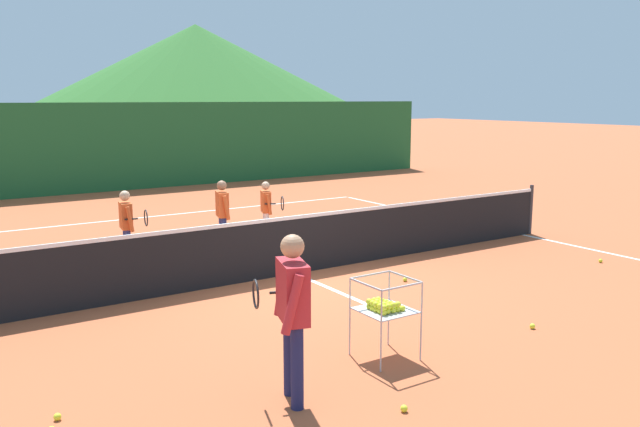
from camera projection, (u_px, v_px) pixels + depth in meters
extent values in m
plane|color=#B25633|center=(295.00, 274.00, 10.76)|extent=(120.00, 120.00, 0.00)
cube|color=white|center=(160.00, 216.00, 16.03)|extent=(11.27, 0.08, 0.01)
cube|color=white|center=(523.00, 235.00, 13.81)|extent=(0.08, 12.60, 0.01)
cube|color=white|center=(295.00, 273.00, 10.76)|extent=(0.08, 5.30, 0.01)
cylinder|color=#333338|center=(531.00, 210.00, 13.83)|extent=(0.08, 0.08, 1.05)
cube|color=black|center=(295.00, 246.00, 10.68)|extent=(11.60, 0.02, 0.92)
cube|color=white|center=(295.00, 217.00, 10.59)|extent=(11.60, 0.03, 0.06)
cylinder|color=#191E4C|center=(297.00, 368.00, 6.02)|extent=(0.12, 0.12, 0.81)
cylinder|color=#191E4C|center=(290.00, 355.00, 6.31)|extent=(0.12, 0.12, 0.81)
cube|color=#B2262D|center=(293.00, 291.00, 6.05)|extent=(0.36, 0.53, 0.57)
sphere|color=tan|center=(292.00, 246.00, 5.97)|extent=(0.22, 0.22, 0.22)
cylinder|color=#B2262D|center=(292.00, 305.00, 5.77)|extent=(0.23, 0.15, 0.55)
cylinder|color=#B2262D|center=(282.00, 288.00, 6.30)|extent=(0.19, 0.13, 0.56)
torus|color=#262628|center=(256.00, 294.00, 6.24)|extent=(0.11, 0.28, 0.29)
cylinder|color=black|center=(281.00, 292.00, 6.31)|extent=(0.22, 0.09, 0.03)
cylinder|color=navy|center=(126.00, 245.00, 11.40)|extent=(0.10, 0.10, 0.64)
cylinder|color=navy|center=(129.00, 248.00, 11.18)|extent=(0.10, 0.10, 0.64)
cube|color=#E55926|center=(126.00, 216.00, 11.19)|extent=(0.23, 0.40, 0.45)
sphere|color=#DBAD84|center=(125.00, 196.00, 11.13)|extent=(0.18, 0.18, 0.18)
cylinder|color=#E55926|center=(127.00, 215.00, 11.41)|extent=(0.18, 0.09, 0.44)
cylinder|color=#E55926|center=(130.00, 219.00, 11.01)|extent=(0.14, 0.09, 0.44)
torus|color=#262628|center=(146.00, 218.00, 11.12)|extent=(0.06, 0.29, 0.29)
cylinder|color=black|center=(131.00, 219.00, 11.02)|extent=(0.22, 0.06, 0.03)
cylinder|color=navy|center=(222.00, 233.00, 12.40)|extent=(0.10, 0.10, 0.67)
cylinder|color=navy|center=(224.00, 235.00, 12.16)|extent=(0.10, 0.10, 0.67)
cube|color=#E55926|center=(222.00, 204.00, 12.18)|extent=(0.28, 0.43, 0.47)
sphere|color=#996B4C|center=(222.00, 185.00, 12.12)|extent=(0.18, 0.18, 0.18)
cylinder|color=#E55926|center=(223.00, 204.00, 12.42)|extent=(0.19, 0.11, 0.46)
cylinder|color=#E55926|center=(226.00, 208.00, 11.99)|extent=(0.15, 0.10, 0.46)
cylinder|color=silver|center=(265.00, 225.00, 13.26)|extent=(0.09, 0.09, 0.60)
cylinder|color=silver|center=(267.00, 228.00, 13.04)|extent=(0.09, 0.09, 0.60)
cube|color=#E55926|center=(266.00, 202.00, 13.06)|extent=(0.28, 0.39, 0.42)
sphere|color=#DBAD84|center=(266.00, 186.00, 13.00)|extent=(0.17, 0.17, 0.17)
cylinder|color=#E55926|center=(267.00, 201.00, 13.27)|extent=(0.18, 0.12, 0.41)
cylinder|color=#E55926|center=(269.00, 205.00, 12.88)|extent=(0.14, 0.10, 0.41)
torus|color=#262628|center=(282.00, 203.00, 12.93)|extent=(0.12, 0.28, 0.29)
cylinder|color=black|center=(270.00, 204.00, 12.88)|extent=(0.22, 0.10, 0.03)
cylinder|color=#B7B7BC|center=(350.00, 317.00, 7.29)|extent=(0.02, 0.02, 0.89)
cylinder|color=#B7B7BC|center=(389.00, 308.00, 7.59)|extent=(0.02, 0.02, 0.89)
cylinder|color=#B7B7BC|center=(381.00, 332.00, 6.83)|extent=(0.02, 0.02, 0.89)
cylinder|color=#B7B7BC|center=(421.00, 322.00, 7.13)|extent=(0.02, 0.02, 0.89)
cube|color=#B7B7BC|center=(385.00, 310.00, 7.19)|extent=(0.56, 0.56, 0.01)
cube|color=#B7B7BC|center=(370.00, 275.00, 7.36)|extent=(0.56, 0.02, 0.02)
cube|color=#B7B7BC|center=(403.00, 287.00, 6.90)|extent=(0.56, 0.02, 0.02)
cube|color=#B7B7BC|center=(365.00, 284.00, 6.98)|extent=(0.02, 0.56, 0.02)
cube|color=#B7B7BC|center=(405.00, 277.00, 7.28)|extent=(0.02, 0.56, 0.02)
sphere|color=yellow|center=(384.00, 313.00, 7.01)|extent=(0.07, 0.07, 0.07)
sphere|color=yellow|center=(380.00, 311.00, 7.06)|extent=(0.07, 0.07, 0.07)
sphere|color=yellow|center=(376.00, 309.00, 7.11)|extent=(0.07, 0.07, 0.07)
sphere|color=yellow|center=(373.00, 308.00, 7.16)|extent=(0.07, 0.07, 0.07)
sphere|color=yellow|center=(369.00, 307.00, 7.22)|extent=(0.07, 0.07, 0.07)
sphere|color=yellow|center=(388.00, 311.00, 7.05)|extent=(0.07, 0.07, 0.07)
sphere|color=yellow|center=(384.00, 310.00, 7.10)|extent=(0.07, 0.07, 0.07)
sphere|color=yellow|center=(381.00, 308.00, 7.16)|extent=(0.07, 0.07, 0.07)
sphere|color=yellow|center=(378.00, 307.00, 7.20)|extent=(0.07, 0.07, 0.07)
sphere|color=yellow|center=(374.00, 305.00, 7.26)|extent=(0.07, 0.07, 0.07)
sphere|color=yellow|center=(393.00, 310.00, 7.08)|extent=(0.07, 0.07, 0.07)
sphere|color=yellow|center=(389.00, 309.00, 7.13)|extent=(0.07, 0.07, 0.07)
sphere|color=yellow|center=(386.00, 307.00, 7.18)|extent=(0.07, 0.07, 0.07)
sphere|color=yellow|center=(382.00, 306.00, 7.23)|extent=(0.07, 0.07, 0.07)
sphere|color=yellow|center=(378.00, 304.00, 7.29)|extent=(0.07, 0.07, 0.07)
sphere|color=yellow|center=(398.00, 309.00, 7.12)|extent=(0.07, 0.07, 0.07)
sphere|color=yellow|center=(393.00, 307.00, 7.17)|extent=(0.07, 0.07, 0.07)
sphere|color=yellow|center=(390.00, 306.00, 7.22)|extent=(0.07, 0.07, 0.07)
sphere|color=yellow|center=(387.00, 305.00, 7.28)|extent=(0.07, 0.07, 0.07)
sphere|color=yellow|center=(382.00, 303.00, 7.33)|extent=(0.07, 0.07, 0.07)
sphere|color=yellow|center=(402.00, 308.00, 7.15)|extent=(0.07, 0.07, 0.07)
sphere|color=yellow|center=(398.00, 307.00, 7.21)|extent=(0.07, 0.07, 0.07)
sphere|color=yellow|center=(394.00, 305.00, 7.25)|extent=(0.07, 0.07, 0.07)
sphere|color=yellow|center=(391.00, 304.00, 7.31)|extent=(0.07, 0.07, 0.07)
sphere|color=yellow|center=(387.00, 302.00, 7.37)|extent=(0.07, 0.07, 0.07)
sphere|color=yellow|center=(384.00, 308.00, 7.00)|extent=(0.07, 0.07, 0.07)
sphere|color=yellow|center=(380.00, 306.00, 7.05)|extent=(0.07, 0.07, 0.07)
sphere|color=yellow|center=(376.00, 305.00, 7.11)|extent=(0.07, 0.07, 0.07)
sphere|color=yellow|center=(373.00, 303.00, 7.17)|extent=(0.07, 0.07, 0.07)
sphere|color=yellow|center=(369.00, 302.00, 7.22)|extent=(0.07, 0.07, 0.07)
sphere|color=yellow|center=(388.00, 306.00, 7.04)|extent=(0.07, 0.07, 0.07)
sphere|color=yellow|center=(384.00, 305.00, 7.09)|extent=(0.07, 0.07, 0.07)
sphere|color=yellow|center=(381.00, 304.00, 7.14)|extent=(0.07, 0.07, 0.07)
sphere|color=yellow|center=(377.00, 302.00, 7.20)|extent=(0.07, 0.07, 0.07)
sphere|color=yellow|center=(374.00, 301.00, 7.25)|extent=(0.07, 0.07, 0.07)
sphere|color=yellow|center=(393.00, 305.00, 7.07)|extent=(0.07, 0.07, 0.07)
sphere|color=yellow|center=(389.00, 304.00, 7.12)|extent=(0.07, 0.07, 0.07)
sphere|color=yellow|center=(386.00, 302.00, 7.18)|extent=(0.07, 0.07, 0.07)
sphere|color=yellow|center=(382.00, 301.00, 7.23)|extent=(0.07, 0.07, 0.07)
sphere|color=yellow|center=(378.00, 300.00, 7.28)|extent=(0.07, 0.07, 0.07)
sphere|color=yellow|center=(398.00, 305.00, 7.10)|extent=(0.07, 0.07, 0.07)
sphere|color=yellow|center=(405.00, 279.00, 10.29)|extent=(0.07, 0.07, 0.07)
sphere|color=yellow|center=(404.00, 408.00, 6.02)|extent=(0.07, 0.07, 0.07)
sphere|color=yellow|center=(57.00, 417.00, 5.86)|extent=(0.07, 0.07, 0.07)
sphere|color=yellow|center=(601.00, 261.00, 11.47)|extent=(0.07, 0.07, 0.07)
sphere|color=yellow|center=(532.00, 326.00, 8.18)|extent=(0.07, 0.07, 0.07)
cube|color=#1E5B2D|center=(102.00, 148.00, 19.90)|extent=(24.80, 0.08, 2.73)
cone|color=#2D6628|center=(197.00, 74.00, 77.81)|extent=(45.32, 45.32, 11.42)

